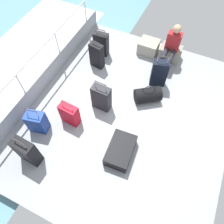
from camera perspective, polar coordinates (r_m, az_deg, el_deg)
ground_plane at (r=4.95m, az=4.29°, el=-0.80°), size 4.40×5.20×0.06m
gunwale_port at (r=5.51m, az=-17.05°, el=8.82°), size 0.06×5.20×0.45m
railing_port at (r=5.12m, az=-18.64°, el=12.85°), size 0.04×4.20×1.02m
sea_wake at (r=6.75m, az=-25.72°, el=9.03°), size 12.00×12.00×0.01m
cargo_crate_0 at (r=6.18m, az=9.62°, el=16.62°), size 0.54×0.44×0.35m
cargo_crate_1 at (r=6.13m, az=15.13°, el=14.88°), size 0.58×0.39×0.35m
passenger_seated at (r=5.76m, az=15.45°, el=16.45°), size 0.34×0.66×1.05m
suitcase_0 at (r=5.96m, az=-2.88°, el=17.53°), size 0.39×0.21×0.77m
suitcase_1 at (r=4.76m, az=-2.82°, el=3.74°), size 0.41×0.23×0.85m
suitcase_2 at (r=4.38m, az=2.27°, el=-10.11°), size 0.53×0.76×0.27m
suitcase_3 at (r=4.44m, az=-21.53°, el=-9.69°), size 0.44×0.25×0.80m
suitcase_4 at (r=5.62m, az=-4.03°, el=14.65°), size 0.37×0.24×0.77m
suitcase_5 at (r=4.77m, az=-19.20°, el=-2.49°), size 0.43×0.33×0.72m
suitcase_6 at (r=4.69m, az=-11.13°, el=-0.57°), size 0.42×0.23×0.68m
suitcase_7 at (r=5.29m, az=12.36°, el=9.99°), size 0.41×0.30×0.89m
duffel_bag at (r=5.06m, az=9.43°, el=4.48°), size 0.69×0.63×0.51m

